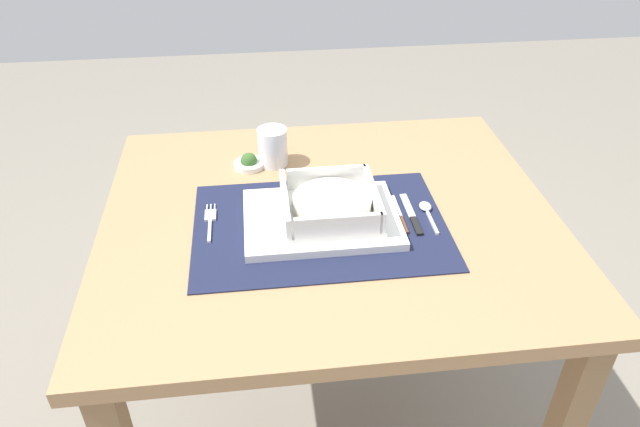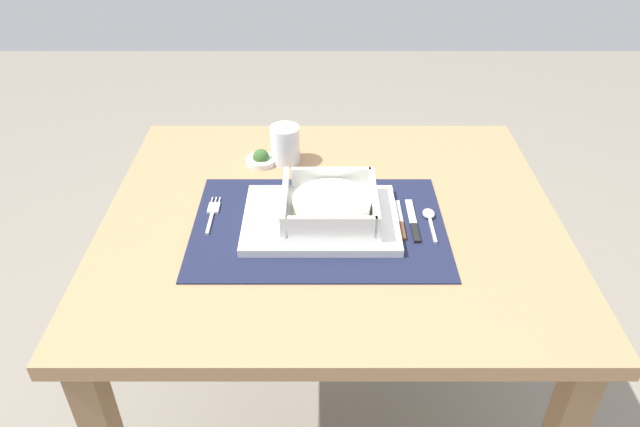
% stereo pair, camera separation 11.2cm
% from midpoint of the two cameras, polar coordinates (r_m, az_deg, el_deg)
% --- Properties ---
extents(dining_table, '(0.90, 0.78, 0.73)m').
position_cam_midpoint_polar(dining_table, '(1.24, -1.70, -4.15)').
color(dining_table, '#A37A51').
rests_on(dining_table, ground).
extents(placemat, '(0.48, 0.34, 0.00)m').
position_cam_midpoint_polar(placemat, '(1.14, -2.82, -1.27)').
color(placemat, '#191E38').
rests_on(placemat, dining_table).
extents(serving_plate, '(0.30, 0.22, 0.02)m').
position_cam_midpoint_polar(serving_plate, '(1.14, -2.70, -0.60)').
color(serving_plate, white).
rests_on(serving_plate, placemat).
extents(porridge_bowl, '(0.18, 0.18, 0.05)m').
position_cam_midpoint_polar(porridge_bowl, '(1.13, -1.91, 0.73)').
color(porridge_bowl, white).
rests_on(porridge_bowl, serving_plate).
extents(fork, '(0.02, 0.13, 0.00)m').
position_cam_midpoint_polar(fork, '(1.18, -13.21, -0.66)').
color(fork, silver).
rests_on(fork, placemat).
extents(spoon, '(0.02, 0.11, 0.01)m').
position_cam_midpoint_polar(spoon, '(1.18, 7.56, 0.30)').
color(spoon, silver).
rests_on(spoon, placemat).
extents(butter_knife, '(0.01, 0.14, 0.01)m').
position_cam_midpoint_polar(butter_knife, '(1.16, 6.15, -0.39)').
color(butter_knife, black).
rests_on(butter_knife, placemat).
extents(bread_knife, '(0.01, 0.13, 0.01)m').
position_cam_midpoint_polar(bread_knife, '(1.16, 4.86, -0.35)').
color(bread_knife, '#59331E').
rests_on(bread_knife, placemat).
extents(drinking_glass, '(0.07, 0.07, 0.09)m').
position_cam_midpoint_polar(drinking_glass, '(1.33, -6.98, 6.13)').
color(drinking_glass, white).
rests_on(drinking_glass, dining_table).
extents(condiment_saucer, '(0.07, 0.07, 0.04)m').
position_cam_midpoint_polar(condiment_saucer, '(1.34, -9.24, 4.76)').
color(condiment_saucer, white).
rests_on(condiment_saucer, dining_table).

